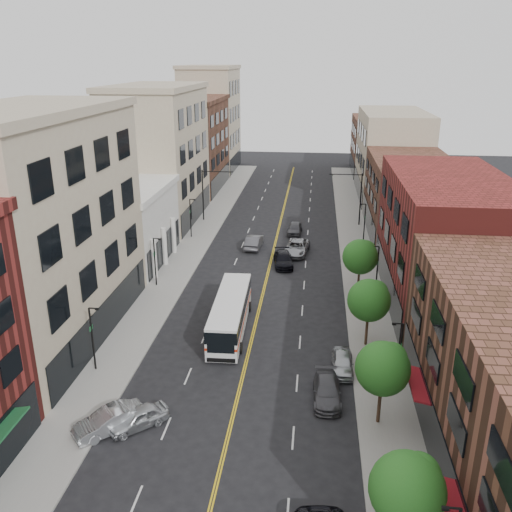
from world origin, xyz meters
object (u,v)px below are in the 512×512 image
(car_parked_mid, at_px, (327,391))
(city_bus, at_px, (230,312))
(car_lane_a, at_px, (283,259))
(car_lane_c, at_px, (295,228))
(car_lane_b, at_px, (297,247))
(car_angle_b, at_px, (110,421))
(car_lane_behind, at_px, (254,242))
(car_angle_a, at_px, (138,418))
(car_parked_far, at_px, (342,363))

(car_parked_mid, bearing_deg, city_bus, 129.70)
(car_lane_a, relative_size, car_lane_c, 1.11)
(city_bus, relative_size, car_lane_c, 2.60)
(car_lane_b, bearing_deg, car_angle_b, -100.03)
(car_lane_a, bearing_deg, car_lane_b, 63.96)
(car_lane_behind, relative_size, car_lane_c, 1.11)
(car_parked_mid, bearing_deg, car_lane_b, 94.85)
(car_lane_c, bearing_deg, car_parked_mid, -81.28)
(car_lane_a, relative_size, car_lane_b, 0.88)
(car_angle_a, distance_m, car_angle_b, 1.70)
(car_lane_a, bearing_deg, city_bus, -110.28)
(car_angle_a, xyz_separation_m, car_lane_b, (8.64, 33.49, 0.11))
(car_angle_b, height_order, car_parked_far, car_angle_b)
(city_bus, relative_size, car_lane_behind, 2.35)
(car_angle_b, bearing_deg, car_lane_a, 119.89)
(car_parked_far, relative_size, car_lane_b, 0.71)
(city_bus, bearing_deg, car_lane_c, 79.56)
(car_parked_mid, distance_m, car_parked_far, 3.98)
(city_bus, bearing_deg, car_lane_behind, 89.57)
(car_lane_b, distance_m, car_lane_c, 7.74)
(car_lane_b, relative_size, car_lane_c, 1.27)
(car_lane_behind, bearing_deg, car_parked_far, 112.77)
(car_lane_b, height_order, car_lane_c, car_lane_b)
(city_bus, xyz_separation_m, car_angle_b, (-5.40, -14.06, -0.97))
(car_parked_far, bearing_deg, car_parked_mid, -107.00)
(car_angle_b, xyz_separation_m, car_lane_behind, (4.93, 35.57, 0.07))
(car_parked_far, xyz_separation_m, car_lane_b, (-4.42, 25.44, 0.10))
(city_bus, distance_m, car_lane_behind, 21.54)
(car_lane_behind, bearing_deg, car_lane_c, -124.46)
(car_angle_a, relative_size, car_angle_b, 0.87)
(car_parked_mid, bearing_deg, car_angle_b, -161.83)
(car_lane_a, bearing_deg, car_parked_far, -82.74)
(city_bus, bearing_deg, car_angle_a, -107.38)
(city_bus, height_order, car_parked_far, city_bus)
(car_lane_b, bearing_deg, car_lane_behind, 170.76)
(car_lane_b, bearing_deg, car_parked_mid, -76.96)
(car_parked_mid, bearing_deg, car_lane_c, 94.42)
(car_angle_a, xyz_separation_m, car_angle_b, (-1.61, -0.56, 0.07))
(city_bus, distance_m, car_angle_a, 14.06)
(car_parked_far, distance_m, car_lane_behind, 28.66)
(car_angle_b, height_order, car_lane_behind, car_lane_behind)
(car_angle_b, height_order, car_lane_c, car_lane_c)
(city_bus, bearing_deg, car_parked_mid, -50.51)
(city_bus, distance_m, car_lane_b, 20.60)
(car_parked_far, height_order, car_lane_c, car_lane_c)
(car_angle_a, bearing_deg, car_angle_b, -112.95)
(car_angle_b, relative_size, car_lane_c, 1.02)
(car_angle_b, xyz_separation_m, car_parked_mid, (13.48, 4.81, -0.08))
(car_angle_a, xyz_separation_m, car_lane_a, (7.29, 29.39, 0.05))
(car_angle_a, distance_m, car_lane_b, 34.59)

